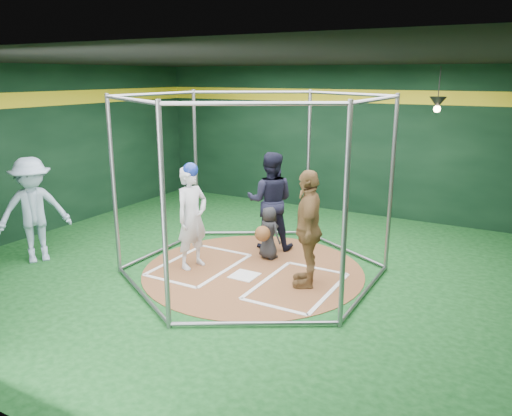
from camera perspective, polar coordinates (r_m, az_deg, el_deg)
The scene contains 12 objects.
room_shell at distance 8.21m, azimuth -0.31°, elevation 4.27°, with size 10.10×9.10×3.53m.
clay_disc at distance 8.70m, azimuth -0.32°, elevation -7.13°, with size 3.80×3.80×0.01m, color brown.
home_plate at distance 8.46m, azimuth -1.33°, elevation -7.72°, with size 0.43×0.43×0.01m, color white.
batter_box_left at distance 8.98m, azimuth -6.44°, elevation -6.43°, with size 1.17×1.77×0.01m.
batter_box_right at distance 8.10m, azimuth 4.73°, elevation -8.84°, with size 1.17×1.77×0.01m.
batting_cage at distance 8.26m, azimuth -0.34°, elevation 2.53°, with size 4.05×4.67×3.00m.
pendant_lamp_near at distance 10.78m, azimuth 20.04°, elevation 11.23°, with size 0.34×0.34×0.90m.
batter_figure at distance 8.64m, azimuth -7.34°, elevation -0.93°, with size 0.55×0.72×1.85m.
visitor_leopard at distance 7.87m, azimuth 5.97°, elevation -2.34°, with size 1.10×0.46×1.88m, color #A47B46.
catcher_figure at distance 9.07m, azimuth 1.40°, elevation -2.86°, with size 0.54×0.61×0.97m.
umpire at distance 9.52m, azimuth 1.64°, elevation 0.82°, with size 0.91×0.71×1.88m, color black.
bystander_blue at distance 9.71m, azimuth -24.08°, elevation -0.24°, with size 1.23×0.71×1.90m, color #99B1CA.
Camera 1 is at (3.96, -7.02, 3.28)m, focal length 35.00 mm.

